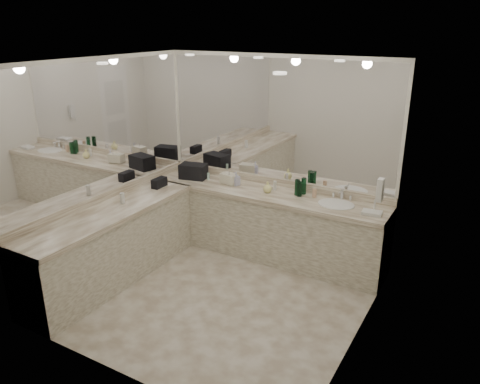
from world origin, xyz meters
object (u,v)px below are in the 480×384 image
Objects in this scene: sink at (336,205)px; soap_bottle_b at (236,179)px; black_toiletry_bag at (193,171)px; wall_phone at (380,190)px; cream_cosmetic_case at (229,179)px; soap_bottle_c at (268,187)px; soap_bottle_a at (229,178)px; hand_towel at (372,213)px.

soap_bottle_b is (-1.40, 0.02, 0.10)m from sink.
wall_phone is at bearing -10.19° from black_toiletry_bag.
cream_cosmetic_case reaches higher than sink.
soap_bottle_c is (1.16, -0.01, -0.03)m from black_toiletry_bag.
soap_bottle_a is 0.58m from soap_bottle_c.
soap_bottle_a reaches higher than soap_bottle_c.
hand_towel is (1.97, -0.11, -0.05)m from cream_cosmetic_case.
wall_phone reaches higher than soap_bottle_b.
soap_bottle_b is at bearing 179.28° from sink.
cream_cosmetic_case is at bearing 178.80° from soap_bottle_b.
soap_bottle_c is at bearing -1.51° from soap_bottle_a.
soap_bottle_b is at bearing 9.80° from cream_cosmetic_case.
soap_bottle_c is (0.58, -0.02, -0.02)m from soap_bottle_a.
black_toiletry_bag reaches higher than hand_towel.
soap_bottle_c is at bearing 177.31° from hand_towel.
soap_bottle_b reaches higher than hand_towel.
wall_phone is 2.74m from black_toiletry_bag.
wall_phone is 0.61m from hand_towel.
hand_towel is 1.22× the size of soap_bottle_a.
soap_bottle_a is at bearing 178.49° from soap_bottle_c.
wall_phone reaches higher than soap_bottle_c.
soap_bottle_c reaches higher than sink.
soap_bottle_b is at bearing 19.93° from soap_bottle_a.
black_toiletry_bag is at bearing 169.81° from wall_phone.
soap_bottle_b is (-2.01, 0.52, -0.36)m from wall_phone.
cream_cosmetic_case is (0.56, 0.04, -0.04)m from black_toiletry_bag.
cream_cosmetic_case is 1.27× the size of soap_bottle_a.
soap_bottle_a is (0.58, 0.00, -0.01)m from black_toiletry_bag.
cream_cosmetic_case is at bearing 179.25° from sink.
wall_phone is 1.05× the size of cream_cosmetic_case.
hand_towel is 1.18× the size of soap_bottle_b.
hand_towel is 1.36m from soap_bottle_c.
soap_bottle_a is (0.02, -0.03, 0.02)m from cream_cosmetic_case.
wall_phone is 1.63× the size of soap_bottle_c.
cream_cosmetic_case is at bearing 175.34° from soap_bottle_c.
wall_phone is 2.21m from cream_cosmetic_case.
wall_phone is 1.63m from soap_bottle_c.
soap_bottle_a is at bearing -160.07° from soap_bottle_b.
soap_bottle_b is (0.09, 0.03, 0.00)m from soap_bottle_a.
sink is at bearing 168.38° from hand_towel.
black_toiletry_bag is 1.95× the size of soap_bottle_b.
wall_phone reaches higher than sink.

